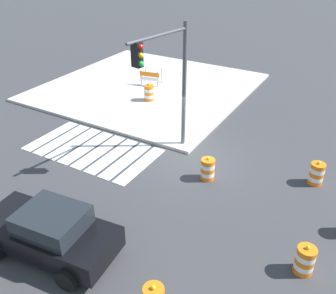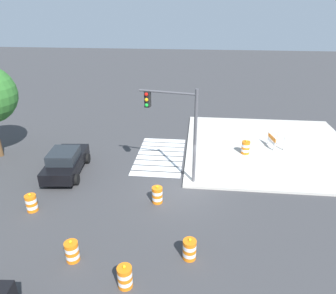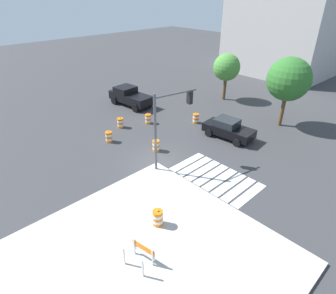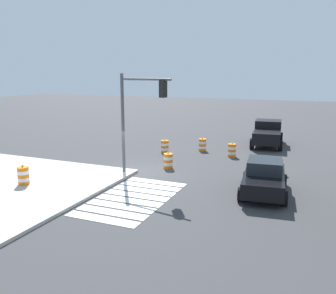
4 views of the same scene
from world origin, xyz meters
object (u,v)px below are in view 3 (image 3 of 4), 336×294
(traffic_barrel_median_far, at_px, (156,146))
(traffic_barrel_on_sidewalk, at_px, (158,218))
(street_tree_streetside_near, at_px, (289,79))
(sports_car, at_px, (228,129))
(traffic_barrel_crosswalk_end, at_px, (109,137))
(pickup_truck, at_px, (129,96))
(traffic_barrel_far_curb, at_px, (120,123))
(traffic_barrel_median_near, at_px, (148,119))
(traffic_barrel_near_corner, at_px, (196,118))
(construction_barricade, at_px, (141,253))
(traffic_light_pole, at_px, (170,116))
(street_tree_streetside_mid, at_px, (227,67))

(traffic_barrel_median_far, bearing_deg, traffic_barrel_on_sidewalk, -40.72)
(traffic_barrel_on_sidewalk, bearing_deg, street_tree_streetside_near, 96.09)
(sports_car, relative_size, traffic_barrel_median_far, 4.38)
(traffic_barrel_crosswalk_end, bearing_deg, traffic_barrel_median_far, 25.85)
(pickup_truck, height_order, street_tree_streetside_near, street_tree_streetside_near)
(traffic_barrel_far_curb, bearing_deg, traffic_barrel_median_near, 66.77)
(traffic_barrel_near_corner, height_order, traffic_barrel_crosswalk_end, same)
(traffic_barrel_crosswalk_end, xyz_separation_m, traffic_barrel_median_near, (-0.61, 4.76, 0.00))
(construction_barricade, height_order, street_tree_streetside_near, street_tree_streetside_near)
(traffic_barrel_on_sidewalk, bearing_deg, traffic_light_pole, 130.20)
(traffic_barrel_near_corner, xyz_separation_m, traffic_barrel_crosswalk_end, (-2.44, -8.11, 0.00))
(traffic_barrel_far_curb, distance_m, street_tree_streetside_mid, 13.57)
(traffic_barrel_near_corner, bearing_deg, traffic_barrel_on_sidewalk, -56.82)
(pickup_truck, xyz_separation_m, street_tree_streetside_mid, (6.08, 8.91, 2.68))
(pickup_truck, relative_size, traffic_barrel_near_corner, 5.20)
(pickup_truck, height_order, construction_barricade, pickup_truck)
(street_tree_streetside_near, distance_m, street_tree_streetside_mid, 8.18)
(traffic_barrel_median_near, relative_size, construction_barricade, 0.75)
(traffic_barrel_near_corner, xyz_separation_m, street_tree_streetside_near, (5.77, 5.33, 3.89))
(traffic_barrel_median_near, height_order, construction_barricade, construction_barricade)
(traffic_barrel_on_sidewalk, xyz_separation_m, street_tree_streetside_near, (-1.80, 16.91, 3.74))
(traffic_barrel_near_corner, height_order, traffic_barrel_far_curb, same)
(traffic_barrel_median_far, xyz_separation_m, traffic_light_pole, (2.31, -0.73, 3.46))
(pickup_truck, height_order, traffic_barrel_on_sidewalk, pickup_truck)
(construction_barricade, relative_size, traffic_light_pole, 0.25)
(traffic_barrel_crosswalk_end, bearing_deg, street_tree_streetside_near, 58.55)
(traffic_barrel_on_sidewalk, distance_m, street_tree_streetside_near, 17.41)
(traffic_barrel_crosswalk_end, bearing_deg, traffic_barrel_near_corner, 73.22)
(traffic_barrel_on_sidewalk, distance_m, traffic_light_pole, 6.87)
(construction_barricade, bearing_deg, sports_car, 110.26)
(traffic_barrel_near_corner, distance_m, street_tree_streetside_mid, 8.22)
(pickup_truck, bearing_deg, traffic_barrel_far_curb, -44.98)
(traffic_barrel_median_far, height_order, traffic_barrel_far_curb, same)
(sports_car, xyz_separation_m, traffic_barrel_crosswalk_end, (-6.31, -7.86, -0.36))
(sports_car, relative_size, traffic_barrel_on_sidewalk, 4.38)
(street_tree_streetside_near, bearing_deg, traffic_barrel_median_far, -110.76)
(traffic_barrel_far_curb, relative_size, traffic_barrel_on_sidewalk, 1.00)
(traffic_barrel_far_curb, xyz_separation_m, construction_barricade, (12.94, -7.94, 0.27))
(traffic_barrel_near_corner, height_order, traffic_barrel_on_sidewalk, traffic_barrel_on_sidewalk)
(traffic_barrel_crosswalk_end, distance_m, construction_barricade, 12.61)
(construction_barricade, bearing_deg, street_tree_streetside_mid, 117.63)
(traffic_barrel_crosswalk_end, height_order, street_tree_streetside_mid, street_tree_streetside_mid)
(traffic_barrel_median_far, bearing_deg, construction_barricade, -45.05)
(traffic_barrel_near_corner, height_order, traffic_barrel_median_near, same)
(traffic_barrel_median_near, height_order, traffic_barrel_on_sidewalk, traffic_barrel_on_sidewalk)
(traffic_barrel_near_corner, bearing_deg, sports_car, -3.63)
(sports_car, height_order, traffic_barrel_on_sidewalk, sports_car)
(sports_car, distance_m, traffic_barrel_far_curb, 9.71)
(traffic_barrel_crosswalk_end, xyz_separation_m, traffic_barrel_on_sidewalk, (10.02, -3.48, 0.15))
(traffic_barrel_on_sidewalk, distance_m, street_tree_streetside_mid, 21.42)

